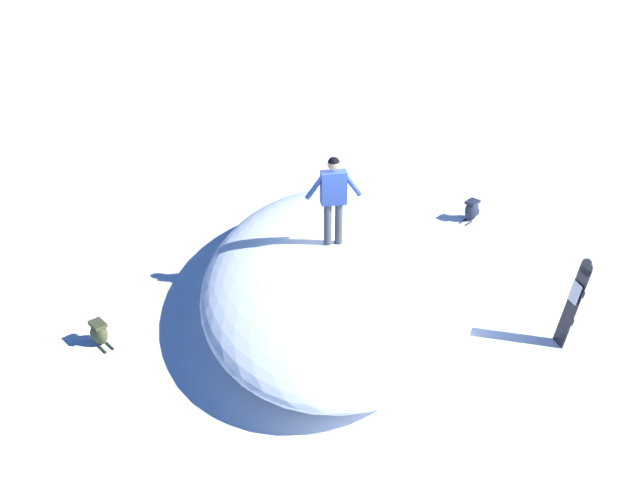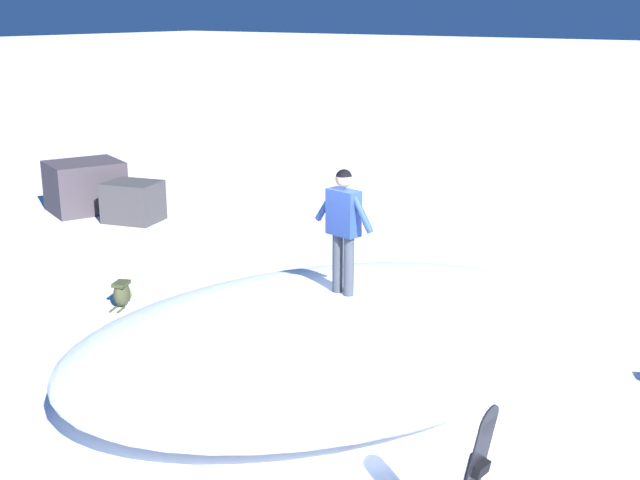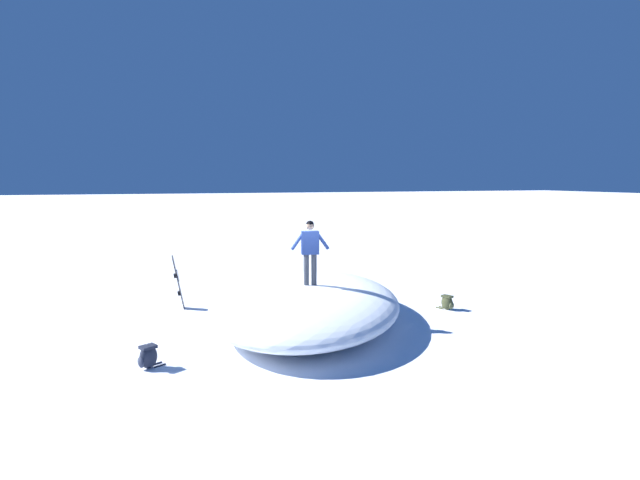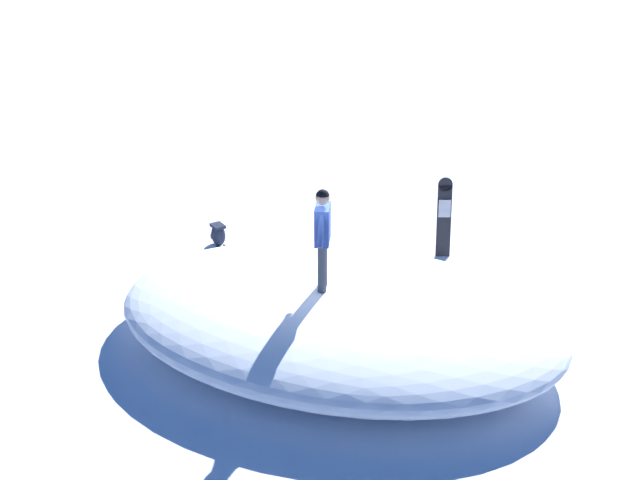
% 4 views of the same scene
% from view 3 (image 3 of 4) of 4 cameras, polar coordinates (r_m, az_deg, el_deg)
% --- Properties ---
extents(ground, '(240.00, 240.00, 0.00)m').
position_cam_3_polar(ground, '(13.15, -4.20, -9.64)').
color(ground, white).
extents(snow_mound, '(7.39, 8.65, 1.06)m').
position_cam_3_polar(snow_mound, '(13.10, -1.60, -7.27)').
color(snow_mound, white).
rests_on(snow_mound, ground).
extents(snowboarder_standing, '(1.01, 0.29, 1.67)m').
position_cam_3_polar(snowboarder_standing, '(12.59, -1.16, -0.80)').
color(snowboarder_standing, '#333842').
rests_on(snowboarder_standing, snow_mound).
extents(snowboard_primary_upright, '(0.33, 0.31, 1.60)m').
position_cam_3_polar(snowboard_primary_upright, '(14.96, -16.15, -4.59)').
color(snowboard_primary_upright, black).
rests_on(snowboard_primary_upright, ground).
extents(backpack_near, '(0.57, 0.44, 0.48)m').
position_cam_3_polar(backpack_near, '(10.70, -19.30, -12.61)').
color(backpack_near, '#1E2333').
rests_on(backpack_near, ground).
extents(backpack_far, '(0.39, 0.56, 0.43)m').
position_cam_3_polar(backpack_far, '(14.88, 14.52, -7.00)').
color(backpack_far, '#383D23').
rests_on(backpack_far, ground).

